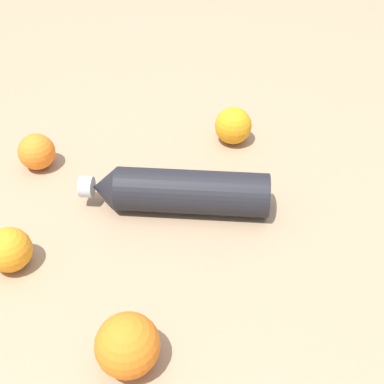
{
  "coord_description": "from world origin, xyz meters",
  "views": [
    {
      "loc": [
        0.35,
        -0.47,
        0.53
      ],
      "look_at": [
        0.03,
        0.01,
        0.04
      ],
      "focal_mm": 44.69,
      "sensor_mm": 36.0,
      "label": 1
    }
  ],
  "objects_px": {
    "orange_2": "(9,250)",
    "orange_0": "(37,152)",
    "water_bottle": "(178,191)",
    "orange_1": "(233,126)",
    "orange_3": "(128,345)"
  },
  "relations": [
    {
      "from": "orange_0",
      "to": "orange_2",
      "type": "height_order",
      "value": "same"
    },
    {
      "from": "orange_1",
      "to": "orange_2",
      "type": "distance_m",
      "value": 0.46
    },
    {
      "from": "orange_2",
      "to": "orange_3",
      "type": "bearing_deg",
      "value": -6.77
    },
    {
      "from": "water_bottle",
      "to": "orange_3",
      "type": "relative_size",
      "value": 3.79
    },
    {
      "from": "water_bottle",
      "to": "orange_2",
      "type": "relative_size",
      "value": 4.51
    },
    {
      "from": "orange_2",
      "to": "orange_3",
      "type": "xyz_separation_m",
      "value": [
        0.24,
        -0.03,
        0.01
      ]
    },
    {
      "from": "orange_0",
      "to": "orange_3",
      "type": "height_order",
      "value": "orange_3"
    },
    {
      "from": "orange_3",
      "to": "orange_2",
      "type": "bearing_deg",
      "value": 173.23
    },
    {
      "from": "orange_1",
      "to": "orange_3",
      "type": "distance_m",
      "value": 0.49
    },
    {
      "from": "water_bottle",
      "to": "orange_3",
      "type": "height_order",
      "value": "orange_3"
    },
    {
      "from": "orange_0",
      "to": "orange_1",
      "type": "height_order",
      "value": "orange_1"
    },
    {
      "from": "water_bottle",
      "to": "orange_0",
      "type": "xyz_separation_m",
      "value": [
        -0.27,
        -0.05,
        -0.0
      ]
    },
    {
      "from": "water_bottle",
      "to": "orange_2",
      "type": "distance_m",
      "value": 0.26
    },
    {
      "from": "orange_2",
      "to": "orange_0",
      "type": "bearing_deg",
      "value": 127.92
    },
    {
      "from": "orange_1",
      "to": "water_bottle",
      "type": "bearing_deg",
      "value": -84.25
    }
  ]
}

